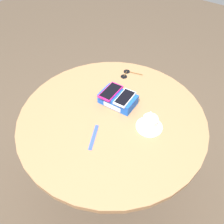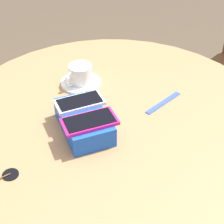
% 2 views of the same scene
% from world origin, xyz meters
% --- Properties ---
extents(ground_plane, '(8.00, 8.00, 0.00)m').
position_xyz_m(ground_plane, '(0.00, 0.00, 0.00)').
color(ground_plane, brown).
extents(round_table, '(0.97, 0.97, 0.75)m').
position_xyz_m(round_table, '(0.00, 0.00, 0.62)').
color(round_table, '#2D2D2D').
rests_on(round_table, ground_plane).
extents(phone_box, '(0.20, 0.14, 0.06)m').
position_xyz_m(phone_box, '(-0.03, 0.09, 0.78)').
color(phone_box, blue).
rests_on(phone_box, round_table).
extents(phone_magenta, '(0.09, 0.15, 0.01)m').
position_xyz_m(phone_magenta, '(-0.07, 0.08, 0.81)').
color(phone_magenta, '#D11975').
rests_on(phone_magenta, phone_box).
extents(phone_white, '(0.08, 0.14, 0.01)m').
position_xyz_m(phone_white, '(0.01, 0.09, 0.81)').
color(phone_white, silver).
rests_on(phone_white, phone_box).
extents(saucer, '(0.13, 0.13, 0.01)m').
position_xyz_m(saucer, '(0.19, 0.05, 0.75)').
color(saucer, white).
rests_on(saucer, round_table).
extents(coffee_cup, '(0.07, 0.09, 0.06)m').
position_xyz_m(coffee_cup, '(0.19, 0.05, 0.79)').
color(coffee_cup, white).
rests_on(coffee_cup, saucer).
extents(lanyard_strap, '(0.09, 0.14, 0.00)m').
position_xyz_m(lanyard_strap, '(0.02, -0.17, 0.75)').
color(lanyard_strap, blue).
rests_on(lanyard_strap, round_table).
extents(sunglasses, '(0.12, 0.11, 0.01)m').
position_xyz_m(sunglasses, '(-0.15, 0.33, 0.75)').
color(sunglasses, black).
rests_on(sunglasses, round_table).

